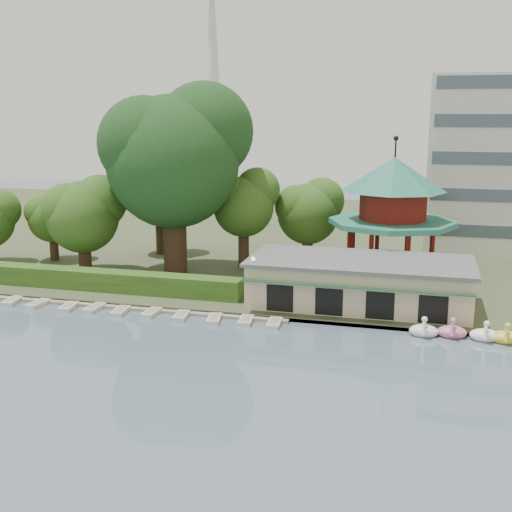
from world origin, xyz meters
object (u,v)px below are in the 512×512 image
(boathouse, at_px, (360,282))
(dock, at_px, (97,304))
(pavilion, at_px, (393,206))
(big_tree, at_px, (175,152))

(boathouse, bearing_deg, dock, -167.76)
(dock, relative_size, boathouse, 1.83)
(dock, distance_m, pavilion, 29.14)
(pavilion, bearing_deg, dock, -148.34)
(pavilion, xyz_separation_m, big_tree, (-20.82, -3.79, 5.03))
(boathouse, bearing_deg, big_tree, 161.67)
(dock, xyz_separation_m, pavilion, (24.00, 14.80, 7.36))
(pavilion, height_order, big_tree, big_tree)
(boathouse, relative_size, pavilion, 1.38)
(dock, distance_m, big_tree, 16.88)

